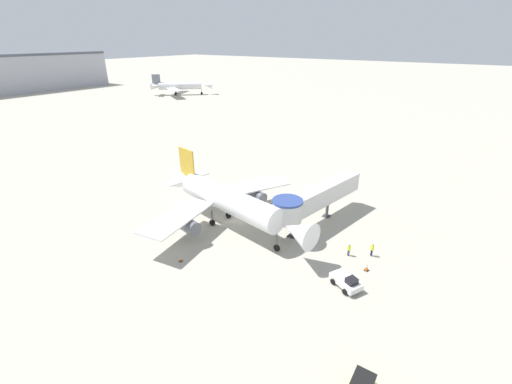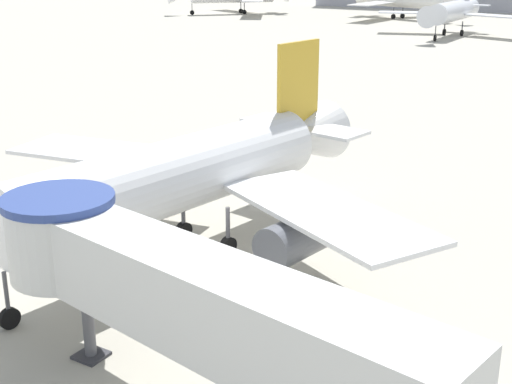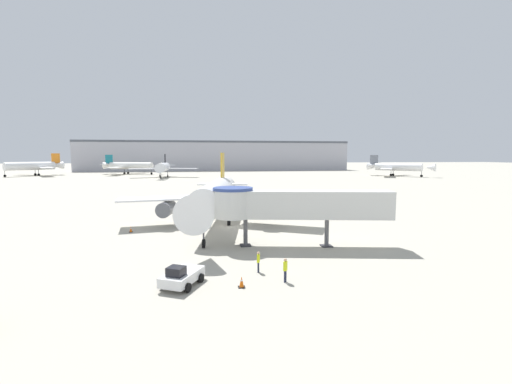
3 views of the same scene
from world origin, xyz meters
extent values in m
plane|color=#A8A393|center=(0.00, 0.00, 0.00)|extent=(800.00, 800.00, 0.00)
cylinder|color=white|center=(-2.03, -0.76, 4.27)|extent=(6.32, 18.23, 3.55)
cone|color=white|center=(-3.96, -12.93, 4.27)|extent=(4.12, 4.42, 3.55)
cone|color=white|center=(-0.43, 9.30, 4.27)|extent=(4.35, 5.82, 3.55)
cube|color=white|center=(-9.00, 2.66, 3.65)|extent=(11.84, 6.05, 0.22)
cube|color=white|center=(5.67, 0.33, 3.65)|extent=(12.04, 9.00, 0.22)
cube|color=gold|center=(-0.47, 9.04, 7.47)|extent=(0.79, 3.52, 4.62)
cube|color=white|center=(-0.38, 9.57, 4.89)|extent=(7.97, 3.64, 0.18)
cylinder|color=#565960|center=(-8.27, 1.51, 2.42)|extent=(2.48, 3.79, 1.95)
cylinder|color=#565960|center=(4.61, -0.54, 2.42)|extent=(2.48, 3.79, 1.95)
cylinder|color=#4C4C51|center=(-3.44, -9.68, 1.47)|extent=(0.18, 0.18, 2.04)
cylinder|color=black|center=(-3.44, -9.68, 0.45)|extent=(0.40, 0.93, 0.90)
cylinder|color=#4C4C51|center=(-3.25, 1.70, 1.47)|extent=(0.22, 0.22, 2.04)
cylinder|color=black|center=(-3.25, 1.70, 0.45)|extent=(0.54, 0.95, 0.90)
cylinder|color=#4C4C51|center=(-0.09, 1.20, 1.47)|extent=(0.22, 0.22, 2.04)
cylinder|color=black|center=(-0.09, 1.20, 0.45)|extent=(0.54, 0.95, 0.90)
cube|color=silver|center=(7.53, -10.76, 4.40)|extent=(16.32, 5.44, 2.80)
cylinder|color=silver|center=(-0.40, -9.32, 4.40)|extent=(3.90, 3.90, 2.80)
cylinder|color=navy|center=(-0.40, -9.32, 5.95)|extent=(4.10, 4.09, 0.30)
cylinder|color=#56565B|center=(0.87, -9.55, 1.50)|extent=(0.44, 0.44, 3.00)
cube|color=#333338|center=(0.87, -9.55, 0.06)|extent=(1.10, 1.10, 0.12)
cylinder|color=#56565B|center=(9.11, -11.05, 1.50)|extent=(0.44, 0.44, 3.00)
cube|color=#333338|center=(9.11, -11.05, 0.06)|extent=(1.10, 1.10, 0.12)
cube|color=silver|center=(-4.95, -19.72, 0.67)|extent=(3.27, 4.04, 0.69)
cube|color=black|center=(-5.31, -20.44, 1.33)|extent=(1.45, 1.40, 0.62)
cylinder|color=black|center=(-6.25, -20.18, 0.32)|extent=(0.56, 0.72, 0.65)
cylinder|color=black|center=(-4.53, -21.03, 0.32)|extent=(0.56, 0.72, 0.65)
cylinder|color=black|center=(-5.38, -18.41, 0.32)|extent=(0.56, 0.72, 0.65)
cylinder|color=black|center=(-3.66, -19.26, 0.32)|extent=(0.56, 0.72, 0.65)
cube|color=black|center=(-0.75, -20.71, 0.02)|extent=(0.49, 0.49, 0.04)
cone|color=orange|center=(-0.75, -20.71, 0.43)|extent=(0.34, 0.34, 0.77)
cylinder|color=white|center=(-0.75, -20.71, 0.52)|extent=(0.19, 0.19, 0.09)
cube|color=black|center=(-12.30, -1.09, 0.02)|extent=(0.44, 0.44, 0.04)
cone|color=orange|center=(-12.30, -1.09, 0.38)|extent=(0.30, 0.30, 0.69)
cylinder|color=white|center=(-12.30, -1.09, 0.47)|extent=(0.17, 0.17, 0.08)
cylinder|color=#1E2338|center=(2.51, -20.27, 0.44)|extent=(0.13, 0.13, 0.88)
cylinder|color=#1E2338|center=(2.61, -20.12, 0.44)|extent=(0.13, 0.13, 0.88)
cube|color=#D1E019|center=(2.56, -20.20, 1.23)|extent=(0.37, 0.40, 0.70)
sphere|color=tan|center=(2.56, -20.20, 1.70)|extent=(0.24, 0.24, 0.24)
cylinder|color=#1E2338|center=(0.95, -17.69, 0.41)|extent=(0.12, 0.12, 0.83)
cylinder|color=#1E2338|center=(0.89, -17.85, 0.41)|extent=(0.12, 0.12, 0.83)
cube|color=#D1E019|center=(0.92, -17.77, 1.16)|extent=(0.28, 0.37, 0.66)
sphere|color=tan|center=(0.92, -17.77, 1.60)|extent=(0.22, 0.22, 0.22)
cylinder|color=white|center=(-82.25, 126.62, 4.59)|extent=(16.75, 17.70, 3.76)
cone|color=white|center=(-74.37, 135.16, 4.59)|extent=(6.59, 6.70, 3.76)
cube|color=white|center=(-86.99, 134.87, 3.94)|extent=(15.11, 10.43, 0.22)
cube|color=white|center=(-73.65, 122.56, 3.94)|extent=(11.28, 14.93, 0.22)
cube|color=orange|center=(-74.56, 134.95, 7.98)|extent=(2.86, 3.07, 4.89)
cube|color=white|center=(-74.18, 135.37, 5.25)|extent=(9.07, 8.67, 0.18)
cylinder|color=#4C4C51|center=(-89.22, 119.07, 1.63)|extent=(0.18, 0.18, 2.16)
cylinder|color=black|center=(-89.22, 119.07, 0.55)|extent=(0.94, 0.98, 1.10)
cylinder|color=#4C4C51|center=(-81.75, 129.66, 1.63)|extent=(0.22, 0.22, 2.16)
cylinder|color=black|center=(-81.75, 129.66, 0.55)|extent=(1.04, 1.08, 1.10)
cylinder|color=#4C4C51|center=(-79.26, 127.36, 1.63)|extent=(0.22, 0.22, 2.16)
cylinder|color=black|center=(-79.26, 127.36, 0.55)|extent=(1.04, 1.08, 1.10)
cylinder|color=white|center=(83.39, 99.33, 4.26)|extent=(16.19, 17.23, 3.45)
cone|color=white|center=(92.43, 89.46, 4.26)|extent=(5.11, 5.13, 3.45)
cone|color=white|center=(75.76, 107.67, 4.26)|extent=(6.04, 6.15, 3.45)
cube|color=white|center=(75.66, 95.75, 3.66)|extent=(10.36, 13.42, 0.22)
cube|color=white|center=(87.63, 106.71, 3.66)|extent=(13.56, 9.54, 0.22)
cube|color=slate|center=(75.93, 107.48, 7.37)|extent=(2.74, 2.96, 4.49)
cube|color=white|center=(75.58, 107.86, 4.86)|extent=(8.20, 7.83, 0.18)
cylinder|color=#4C4C51|center=(90.12, 91.98, 1.54)|extent=(0.18, 0.18, 1.98)
cylinder|color=black|center=(90.12, 91.98, 0.55)|extent=(0.93, 0.99, 1.10)
cylinder|color=#4C4C51|center=(80.54, 100.14, 1.54)|extent=(0.22, 0.22, 1.98)
cylinder|color=black|center=(80.54, 100.14, 0.55)|extent=(1.04, 1.08, 1.10)
cylinder|color=#4C4C51|center=(82.83, 102.24, 1.54)|extent=(0.22, 0.22, 1.98)
cylinder|color=black|center=(82.83, 102.24, 0.55)|extent=(1.04, 1.08, 1.10)
cylinder|color=white|center=(-39.50, 134.42, 4.32)|extent=(22.41, 11.26, 3.51)
cone|color=white|center=(-25.79, 129.25, 4.32)|extent=(4.85, 4.64, 3.51)
cone|color=white|center=(-51.23, 138.84, 4.32)|extent=(6.16, 5.14, 3.51)
cube|color=white|center=(-45.32, 127.12, 3.71)|extent=(5.73, 14.47, 0.22)
cube|color=white|center=(-39.06, 143.74, 3.71)|extent=(12.87, 14.30, 0.22)
cube|color=#19707F|center=(-50.99, 138.75, 7.48)|extent=(3.95, 1.68, 4.56)
cube|color=white|center=(-51.48, 138.93, 4.94)|extent=(6.12, 10.09, 0.18)
cylinder|color=#4C4C51|center=(-29.18, 130.53, 1.56)|extent=(0.18, 0.18, 2.02)
cylinder|color=black|center=(-29.18, 130.53, 0.55)|extent=(1.12, 0.63, 1.10)
cylinder|color=#4C4C51|center=(-42.70, 133.94, 1.56)|extent=(0.22, 0.22, 2.02)
cylinder|color=black|center=(-42.70, 133.94, 0.55)|extent=(1.17, 0.76, 1.10)
cylinder|color=#4C4C51|center=(-41.59, 136.89, 1.56)|extent=(0.22, 0.22, 2.02)
cylinder|color=black|center=(-41.59, 136.89, 0.55)|extent=(1.17, 0.76, 1.10)
cylinder|color=silver|center=(-20.51, 104.49, 4.43)|extent=(3.76, 16.80, 3.60)
cone|color=silver|center=(-20.40, 92.69, 4.43)|extent=(3.64, 4.00, 3.60)
cone|color=silver|center=(-20.59, 114.14, 4.43)|extent=(3.65, 5.44, 3.60)
cube|color=silver|center=(-28.59, 106.87, 3.79)|extent=(13.19, 7.94, 0.22)
cube|color=silver|center=(-12.47, 107.02, 3.79)|extent=(13.19, 7.75, 0.22)
cube|color=black|center=(-20.59, 113.87, 7.67)|extent=(0.27, 3.40, 4.69)
cube|color=silver|center=(-20.60, 114.41, 5.06)|extent=(8.53, 2.46, 0.18)
cylinder|color=#4C4C51|center=(-20.43, 95.93, 1.59)|extent=(0.18, 0.18, 2.07)
cylinder|color=black|center=(-20.43, 95.93, 0.55)|extent=(0.27, 1.10, 1.10)
cylinder|color=#4C4C51|center=(-22.15, 106.57, 1.59)|extent=(0.22, 0.22, 2.07)
cylinder|color=black|center=(-22.15, 106.57, 0.55)|extent=(0.41, 1.10, 1.10)
cylinder|color=#4C4C51|center=(-18.90, 106.60, 1.59)|extent=(0.22, 0.22, 2.07)
cylinder|color=black|center=(-18.90, 106.60, 0.55)|extent=(0.41, 1.10, 1.10)
cube|color=#A8A8B2|center=(4.45, 175.00, 8.58)|extent=(165.51, 21.01, 17.16)
cube|color=#4C515B|center=(4.45, 175.00, 17.76)|extent=(165.51, 21.43, 1.20)
camera|label=1|loc=(-35.82, -29.12, 25.54)|focal=24.00mm
camera|label=2|loc=(18.39, -26.26, 14.40)|focal=50.00mm
camera|label=3|loc=(-3.24, -44.12, 9.36)|focal=24.00mm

